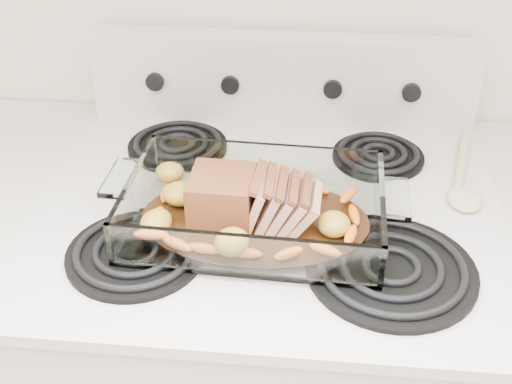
{
  "coord_description": "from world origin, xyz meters",
  "views": [
    {
      "loc": [
        0.06,
        0.77,
        1.56
      ],
      "look_at": [
        -0.02,
        1.6,
        0.99
      ],
      "focal_mm": 45.0,
      "sensor_mm": 36.0,
      "label": 1
    }
  ],
  "objects": [
    {
      "name": "roast_vegetables",
      "position": [
        -0.02,
        1.61,
        0.97
      ],
      "size": [
        0.32,
        0.18,
        0.04
      ],
      "rotation": [
        0.0,
        0.0,
        0.02
      ],
      "color": "orange",
      "rests_on": "baking_dish"
    },
    {
      "name": "wooden_spoon",
      "position": [
        0.33,
        1.73,
        0.95
      ],
      "size": [
        0.08,
        0.26,
        0.02
      ],
      "rotation": [
        0.0,
        0.0,
        -0.24
      ],
      "color": "beige",
      "rests_on": "electric_range"
    },
    {
      "name": "electric_range",
      "position": [
        0.0,
        1.66,
        0.48
      ],
      "size": [
        0.78,
        0.7,
        1.12
      ],
      "color": "silver",
      "rests_on": "ground"
    },
    {
      "name": "pork_roast",
      "position": [
        -0.04,
        1.58,
        0.99
      ],
      "size": [
        0.2,
        0.1,
        0.08
      ],
      "rotation": [
        0.0,
        0.0,
        -0.4
      ],
      "color": "#5C2C15",
      "rests_on": "baking_dish"
    },
    {
      "name": "baking_dish",
      "position": [
        -0.02,
        1.58,
        0.96
      ],
      "size": [
        0.39,
        0.26,
        0.08
      ],
      "rotation": [
        0.0,
        0.0,
        -0.04
      ],
      "color": "white",
      "rests_on": "electric_range"
    }
  ]
}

